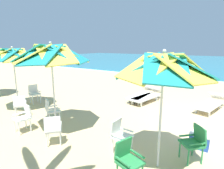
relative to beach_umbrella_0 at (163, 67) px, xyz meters
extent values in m
plane|color=#D3B784|center=(1.06, 3.08, -2.26)|extent=(80.00, 80.00, 0.00)
cylinder|color=silver|center=(0.00, 0.00, -1.19)|extent=(0.05, 0.05, 2.15)
cube|color=teal|center=(0.45, 0.19, 0.03)|extent=(1.14, 1.05, 0.52)
cube|color=#EFDB4C|center=(0.19, 0.45, 0.03)|extent=(1.07, 1.09, 0.52)
cube|color=teal|center=(-0.19, 0.45, 0.03)|extent=(1.05, 1.14, 0.52)
cube|color=#EFDB4C|center=(-0.45, 0.19, 0.03)|extent=(1.09, 1.07, 0.52)
cube|color=teal|center=(-0.45, -0.19, 0.03)|extent=(1.14, 1.05, 0.52)
cube|color=#EFDB4C|center=(-0.19, -0.45, 0.03)|extent=(1.07, 1.09, 0.52)
cube|color=teal|center=(0.19, -0.45, 0.03)|extent=(1.05, 1.14, 0.52)
cube|color=#EFDB4C|center=(0.45, -0.19, 0.03)|extent=(1.09, 1.07, 0.52)
sphere|color=silver|center=(0.00, 0.00, 0.32)|extent=(0.08, 0.08, 0.08)
cube|color=white|center=(-0.94, 0.01, -1.82)|extent=(0.45, 0.45, 0.05)
cube|color=white|center=(-1.14, 0.01, -1.60)|extent=(0.11, 0.42, 0.40)
cube|color=white|center=(-0.93, 0.21, -1.71)|extent=(0.40, 0.05, 0.03)
cube|color=white|center=(-0.95, -0.19, -1.71)|extent=(0.40, 0.05, 0.03)
cylinder|color=white|center=(-0.76, 0.18, -2.06)|extent=(0.04, 0.04, 0.41)
cylinder|color=white|center=(-0.77, -0.17, -2.06)|extent=(0.04, 0.04, 0.41)
cylinder|color=white|center=(-1.11, 0.19, -2.06)|extent=(0.04, 0.04, 0.41)
cylinder|color=white|center=(-1.12, -0.16, -2.06)|extent=(0.04, 0.04, 0.41)
cube|color=#2D8C4C|center=(-0.30, -0.80, -1.82)|extent=(0.55, 0.55, 0.05)
cube|color=#2D8C4C|center=(-0.49, -0.74, -1.60)|extent=(0.22, 0.43, 0.40)
cube|color=#2D8C4C|center=(-0.24, -0.61, -1.71)|extent=(0.39, 0.16, 0.03)
cube|color=#2D8C4C|center=(-0.36, -0.99, -1.71)|extent=(0.39, 0.16, 0.03)
cylinder|color=#2D8C4C|center=(-0.41, -0.58, -2.06)|extent=(0.04, 0.04, 0.41)
cube|color=#2D8C4C|center=(0.57, 0.62, -1.82)|extent=(0.62, 0.62, 0.05)
cube|color=#2D8C4C|center=(0.71, 0.76, -1.60)|extent=(0.36, 0.36, 0.40)
cube|color=#2D8C4C|center=(0.71, 0.48, -1.71)|extent=(0.31, 0.31, 0.03)
cube|color=#2D8C4C|center=(0.43, 0.76, -1.71)|extent=(0.31, 0.31, 0.03)
cylinder|color=#2D8C4C|center=(0.57, 0.37, -2.06)|extent=(0.04, 0.04, 0.41)
cylinder|color=#2D8C4C|center=(0.32, 0.62, -2.06)|extent=(0.04, 0.04, 0.41)
cylinder|color=#2D8C4C|center=(0.82, 0.62, -2.06)|extent=(0.04, 0.04, 0.41)
cylinder|color=#2D8C4C|center=(0.57, 0.87, -2.06)|extent=(0.04, 0.04, 0.41)
cylinder|color=silver|center=(-3.38, -0.08, -1.13)|extent=(0.05, 0.05, 2.28)
cube|color=teal|center=(-2.87, 0.13, 0.19)|extent=(1.23, 1.20, 0.57)
cube|color=#EFDB4C|center=(-3.17, 0.43, 0.19)|extent=(1.19, 1.28, 0.57)
cube|color=teal|center=(-3.59, 0.43, 0.19)|extent=(1.20, 1.23, 0.57)
cube|color=#EFDB4C|center=(-3.89, 0.13, 0.19)|extent=(1.28, 1.19, 0.57)
cube|color=teal|center=(-3.89, -0.29, 0.19)|extent=(1.23, 1.20, 0.57)
cube|color=#EFDB4C|center=(-3.59, -0.59, 0.19)|extent=(1.19, 1.28, 0.57)
cube|color=teal|center=(-3.17, -0.59, 0.19)|extent=(1.20, 1.23, 0.57)
cube|color=#EFDB4C|center=(-2.87, -0.29, 0.19)|extent=(1.28, 1.19, 0.57)
sphere|color=silver|center=(-3.38, -0.08, 0.51)|extent=(0.08, 0.08, 0.08)
cube|color=white|center=(-2.76, -0.66, -1.82)|extent=(0.62, 0.62, 0.05)
cube|color=white|center=(-2.61, -0.80, -1.60)|extent=(0.35, 0.37, 0.40)
cube|color=white|center=(-2.89, -0.81, -1.71)|extent=(0.32, 0.29, 0.03)
cube|color=white|center=(-2.63, -0.51, -1.71)|extent=(0.32, 0.29, 0.03)
cylinder|color=white|center=(-3.01, -0.68, -2.06)|extent=(0.04, 0.04, 0.41)
cylinder|color=white|center=(-2.77, -0.41, -2.06)|extent=(0.04, 0.04, 0.41)
cylinder|color=white|center=(-2.75, -0.91, -2.06)|extent=(0.04, 0.04, 0.41)
cylinder|color=white|center=(-2.51, -0.65, -2.06)|extent=(0.04, 0.04, 0.41)
cube|color=white|center=(-3.93, 0.27, -1.82)|extent=(0.59, 0.59, 0.05)
cube|color=white|center=(-4.02, 0.09, -1.60)|extent=(0.42, 0.27, 0.40)
cube|color=white|center=(-4.11, 0.36, -1.71)|extent=(0.21, 0.37, 0.03)
cube|color=white|center=(-3.75, 0.18, -1.71)|extent=(0.21, 0.37, 0.03)
cylinder|color=white|center=(-4.01, 0.51, -2.06)|extent=(0.04, 0.04, 0.41)
cylinder|color=white|center=(-3.69, 0.35, -2.06)|extent=(0.04, 0.04, 0.41)
cylinder|color=white|center=(-4.17, 0.19, -2.06)|extent=(0.04, 0.04, 0.41)
cylinder|color=white|center=(-3.85, 0.04, -2.06)|extent=(0.04, 0.04, 0.41)
cube|color=white|center=(-4.17, -0.75, -1.82)|extent=(0.50, 0.50, 0.05)
cube|color=white|center=(-4.14, -0.55, -1.60)|extent=(0.43, 0.16, 0.40)
cube|color=white|center=(-3.97, -0.78, -1.71)|extent=(0.10, 0.40, 0.03)
cube|color=white|center=(-4.36, -0.72, -1.71)|extent=(0.10, 0.40, 0.03)
cylinder|color=white|center=(-4.02, -0.95, -2.06)|extent=(0.04, 0.04, 0.41)
cylinder|color=white|center=(-4.37, -0.90, -2.06)|extent=(0.04, 0.04, 0.41)
cylinder|color=white|center=(-3.97, -0.60, -2.06)|extent=(0.04, 0.04, 0.41)
cylinder|color=white|center=(-4.31, -0.55, -2.06)|extent=(0.04, 0.04, 0.41)
cylinder|color=silver|center=(-6.40, 0.38, -1.17)|extent=(0.05, 0.05, 2.19)
cube|color=teal|center=(-5.88, 0.59, 0.07)|extent=(1.28, 1.23, 0.51)
cube|color=#EFDB4C|center=(-6.18, 0.89, 0.07)|extent=(1.22, 1.31, 0.51)
cube|color=teal|center=(-6.61, 0.89, 0.07)|extent=(1.23, 1.28, 0.51)
cube|color=#EFDB4C|center=(-6.91, 0.59, 0.07)|extent=(1.31, 1.22, 0.51)
cube|color=teal|center=(-6.91, 0.16, 0.07)|extent=(1.28, 1.23, 0.51)
cube|color=teal|center=(-6.18, -0.14, 0.07)|extent=(1.23, 1.28, 0.51)
cube|color=#EFDB4C|center=(-5.88, 0.16, 0.07)|extent=(1.31, 1.22, 0.51)
sphere|color=silver|center=(-6.40, 0.38, 0.36)|extent=(0.08, 0.08, 0.08)
cube|color=white|center=(-6.47, 1.25, -1.82)|extent=(0.53, 0.53, 0.05)
cube|color=white|center=(-6.67, 1.30, -1.60)|extent=(0.19, 0.43, 0.40)
cube|color=white|center=(-6.43, 1.45, -1.71)|extent=(0.39, 0.13, 0.03)
cube|color=white|center=(-6.52, 1.06, -1.71)|extent=(0.39, 0.13, 0.03)
cylinder|color=white|center=(-6.26, 1.38, -2.06)|extent=(0.04, 0.04, 0.41)
cylinder|color=white|center=(-6.35, 1.04, -2.06)|extent=(0.04, 0.04, 0.41)
cylinder|color=white|center=(-6.60, 1.46, -2.06)|extent=(0.04, 0.04, 0.41)
cylinder|color=white|center=(-6.69, 1.12, -2.06)|extent=(0.04, 0.04, 0.41)
cube|color=white|center=(-5.46, -0.05, -1.82)|extent=(0.61, 0.61, 0.05)
cube|color=white|center=(-5.30, -0.16, -1.60)|extent=(0.30, 0.40, 0.40)
cube|color=white|center=(-5.57, -0.22, -1.71)|extent=(0.36, 0.25, 0.03)
cube|color=white|center=(-5.36, 0.12, -1.71)|extent=(0.36, 0.25, 0.03)
cylinder|color=white|center=(-5.71, -0.10, -2.06)|extent=(0.04, 0.04, 0.41)
cylinder|color=white|center=(-5.52, 0.19, -2.06)|extent=(0.04, 0.04, 0.41)
cylinder|color=white|center=(-5.41, -0.29, -2.06)|extent=(0.04, 0.04, 0.41)
cylinder|color=white|center=(-5.22, 0.01, -2.06)|extent=(0.04, 0.04, 0.41)
cube|color=white|center=(0.53, 4.64, -2.01)|extent=(1.02, 1.80, 0.06)
cube|color=white|center=(0.77, 5.67, -1.83)|extent=(0.70, 0.61, 0.36)
cube|color=white|center=(0.63, 3.96, -2.15)|extent=(0.06, 0.06, 0.22)
cube|color=white|center=(0.13, 4.08, -2.15)|extent=(0.06, 0.06, 0.22)
cube|color=white|center=(0.92, 5.20, -2.15)|extent=(0.06, 0.06, 0.22)
cube|color=white|center=(0.42, 5.32, -2.15)|extent=(0.06, 0.06, 0.22)
cube|color=white|center=(-2.17, 4.23, -2.01)|extent=(0.95, 1.79, 0.06)
cube|color=white|center=(-1.97, 5.27, -1.83)|extent=(0.69, 0.59, 0.36)
cube|color=white|center=(-2.04, 3.56, -2.15)|extent=(0.06, 0.06, 0.22)
cube|color=white|center=(-2.54, 3.65, -2.15)|extent=(0.06, 0.06, 0.22)
cube|color=white|center=(-1.80, 4.81, -2.15)|extent=(0.06, 0.06, 0.22)
cube|color=white|center=(-2.30, 4.90, -2.15)|extent=(0.06, 0.06, 0.22)
cube|color=white|center=(-2.51, 4.39, -2.01)|extent=(0.68, 1.71, 0.06)
cube|color=white|center=(-2.49, 5.44, -1.83)|extent=(0.62, 0.49, 0.36)
cube|color=white|center=(-2.27, 3.75, -2.15)|extent=(0.06, 0.06, 0.22)
cube|color=white|center=(-2.78, 3.76, -2.15)|extent=(0.06, 0.06, 0.22)
cube|color=white|center=(-2.24, 5.02, -2.15)|extent=(0.06, 0.06, 0.22)
cube|color=white|center=(-2.75, 5.03, -2.15)|extent=(0.06, 0.06, 0.22)
cube|color=blue|center=(0.65, 1.37, -2.08)|extent=(0.48, 0.32, 0.36)
cube|color=white|center=(0.65, 1.37, -1.88)|extent=(0.50, 0.34, 0.04)
camera|label=1|loc=(1.16, -3.63, 0.43)|focal=29.11mm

